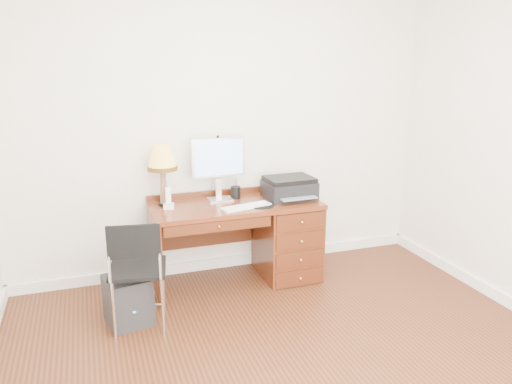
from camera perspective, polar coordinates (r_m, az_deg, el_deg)
name	(u,v)px	position (r m, az deg, el deg)	size (l,w,h in m)	color
ground	(296,365)	(3.58, 4.61, -19.09)	(4.00, 4.00, 0.00)	#3A1A0D
room_shell	(264,314)	(4.05, 0.97, -13.79)	(4.00, 4.00, 4.00)	white
desk	(269,234)	(4.66, 1.48, -4.87)	(1.50, 0.67, 0.75)	#642A15
monitor	(219,161)	(4.50, -4.30, 3.55)	(0.49, 0.17, 0.57)	silver
keyboard	(246,206)	(4.32, -1.13, -1.67)	(0.45, 0.13, 0.02)	white
mouse_pad	(262,204)	(4.37, 0.65, -1.43)	(0.22, 0.22, 0.04)	black
printer	(289,188)	(4.60, 3.82, 0.49)	(0.46, 0.36, 0.20)	black
leg_lamp	(162,162)	(4.37, -10.66, 3.44)	(0.26, 0.26, 0.53)	black
phone	(169,202)	(4.35, -9.95, -1.15)	(0.10, 0.10, 0.19)	white
pen_cup	(236,192)	(4.59, -2.35, -0.04)	(0.09, 0.09, 0.11)	black
chair	(138,264)	(3.83, -13.30, -7.98)	(0.48, 0.48, 0.88)	black
equipment_box	(128,300)	(4.08, -14.43, -11.86)	(0.32, 0.32, 0.38)	black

